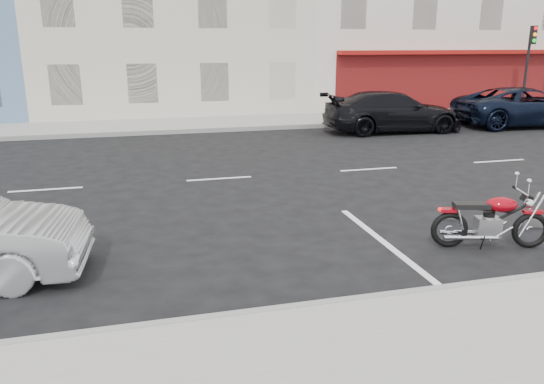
{
  "coord_description": "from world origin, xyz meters",
  "views": [
    {
      "loc": [
        -3.93,
        -12.58,
        3.25
      ],
      "look_at": [
        -1.75,
        -4.22,
        0.8
      ],
      "focal_mm": 35.0,
      "sensor_mm": 36.0,
      "label": 1
    }
  ],
  "objects_px": {
    "fire_hydrant": "(493,104)",
    "suv_far": "(525,107)",
    "traffic_light": "(529,58)",
    "motorcycle": "(533,222)",
    "car_far": "(392,112)"
  },
  "relations": [
    {
      "from": "fire_hydrant",
      "to": "suv_far",
      "type": "xyz_separation_m",
      "value": [
        -0.83,
        -3.1,
        0.24
      ]
    },
    {
      "from": "fire_hydrant",
      "to": "suv_far",
      "type": "distance_m",
      "value": 3.22
    },
    {
      "from": "traffic_light",
      "to": "fire_hydrant",
      "type": "xyz_separation_m",
      "value": [
        -1.5,
        0.17,
        -2.03
      ]
    },
    {
      "from": "suv_far",
      "to": "motorcycle",
      "type": "bearing_deg",
      "value": 145.74
    },
    {
      "from": "traffic_light",
      "to": "car_far",
      "type": "distance_m",
      "value": 8.78
    },
    {
      "from": "motorcycle",
      "to": "suv_far",
      "type": "height_order",
      "value": "suv_far"
    },
    {
      "from": "traffic_light",
      "to": "car_far",
      "type": "bearing_deg",
      "value": -160.38
    },
    {
      "from": "motorcycle",
      "to": "traffic_light",
      "type": "bearing_deg",
      "value": 67.4
    },
    {
      "from": "traffic_light",
      "to": "suv_far",
      "type": "distance_m",
      "value": 4.15
    },
    {
      "from": "traffic_light",
      "to": "suv_far",
      "type": "bearing_deg",
      "value": -128.45
    },
    {
      "from": "motorcycle",
      "to": "suv_far",
      "type": "bearing_deg",
      "value": 67.35
    },
    {
      "from": "fire_hydrant",
      "to": "motorcycle",
      "type": "height_order",
      "value": "motorcycle"
    },
    {
      "from": "motorcycle",
      "to": "suv_far",
      "type": "xyz_separation_m",
      "value": [
        8.96,
        11.19,
        0.33
      ]
    },
    {
      "from": "suv_far",
      "to": "fire_hydrant",
      "type": "bearing_deg",
      "value": -10.56
    },
    {
      "from": "suv_far",
      "to": "car_far",
      "type": "distance_m",
      "value": 5.77
    }
  ]
}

